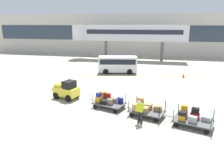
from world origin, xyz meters
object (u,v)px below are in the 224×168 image
(baggage_tug, at_px, (66,90))
(shuttle_van, at_px, (118,63))
(baggage_cart_tail, at_px, (192,118))
(baggage_handler, at_px, (140,110))
(baggage_cart_lead, at_px, (108,101))
(baggage_cart_middle, at_px, (145,109))
(safety_cone_near, at_px, (184,75))

(baggage_tug, bearing_deg, shuttle_van, 77.20)
(baggage_cart_tail, bearing_deg, baggage_tug, 162.13)
(baggage_cart_tail, bearing_deg, baggage_handler, -174.58)
(baggage_tug, distance_m, baggage_cart_lead, 4.05)
(baggage_tug, distance_m, baggage_handler, 7.26)
(baggage_cart_middle, relative_size, shuttle_van, 0.61)
(baggage_tug, distance_m, baggage_cart_tail, 10.08)
(baggage_tug, xyz_separation_m, baggage_handler, (6.42, -3.39, 0.11))
(baggage_cart_lead, relative_size, safety_cone_near, 5.59)
(baggage_cart_middle, distance_m, baggage_cart_tail, 3.04)
(baggage_cart_middle, relative_size, baggage_handler, 1.97)
(baggage_handler, bearing_deg, safety_cone_near, 72.92)
(baggage_cart_middle, bearing_deg, shuttle_van, 108.74)
(baggage_cart_tail, relative_size, safety_cone_near, 5.59)
(baggage_cart_tail, bearing_deg, baggage_cart_middle, 161.78)
(baggage_handler, bearing_deg, baggage_tug, 152.15)
(baggage_tug, height_order, baggage_cart_middle, baggage_tug)
(safety_cone_near, bearing_deg, baggage_cart_tail, -93.71)
(baggage_cart_middle, bearing_deg, baggage_tug, 162.28)
(baggage_cart_middle, relative_size, baggage_cart_tail, 1.00)
(baggage_cart_lead, xyz_separation_m, baggage_handler, (2.56, -2.16, 0.33))
(baggage_tug, bearing_deg, baggage_handler, -27.85)
(baggage_cart_tail, distance_m, baggage_handler, 3.20)
(baggage_cart_lead, height_order, baggage_cart_middle, baggage_cart_lead)
(baggage_cart_lead, bearing_deg, baggage_tug, 162.34)
(baggage_handler, relative_size, shuttle_van, 0.31)
(baggage_handler, height_order, shuttle_van, shuttle_van)
(baggage_cart_middle, xyz_separation_m, baggage_handler, (-0.28, -1.25, 0.35))
(baggage_cart_tail, distance_m, shuttle_van, 15.44)
(baggage_cart_middle, xyz_separation_m, shuttle_van, (-4.31, 12.70, 0.72))
(baggage_tug, relative_size, baggage_handler, 1.50)
(baggage_handler, distance_m, safety_cone_near, 13.60)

